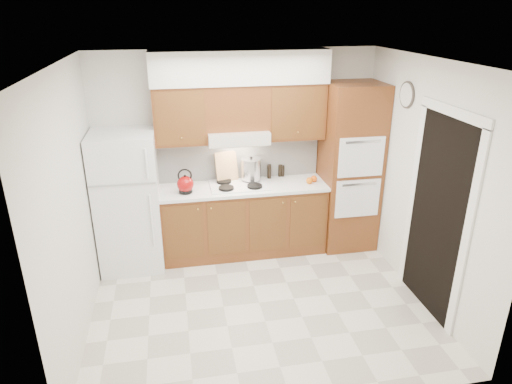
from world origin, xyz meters
The scene contains 26 objects.
floor centered at (0.00, 0.00, 0.00)m, with size 3.60×3.60×0.00m, color beige.
ceiling centered at (0.00, 0.00, 2.60)m, with size 3.60×3.60×0.00m, color white.
wall_back centered at (0.00, 1.50, 1.30)m, with size 3.60×0.02×2.60m, color silver.
wall_left centered at (-1.80, 0.00, 1.30)m, with size 0.02×3.00×2.60m, color silver.
wall_right centered at (1.80, 0.00, 1.30)m, with size 0.02×3.00×2.60m, color silver.
fridge centered at (-1.41, 1.14, 0.86)m, with size 0.75×0.72×1.72m, color white.
base_cabinets centered at (0.02, 1.20, 0.45)m, with size 2.11×0.60×0.90m, color brown.
countertop centered at (0.03, 1.19, 0.92)m, with size 2.13×0.62×0.04m, color white.
backsplash centered at (0.02, 1.49, 1.22)m, with size 2.11×0.03×0.56m, color white.
oven_cabinet centered at (1.44, 1.18, 1.10)m, with size 0.70×0.65×2.20m, color brown.
upper_cab_left centered at (-0.71, 1.33, 1.85)m, with size 0.63×0.33×0.70m, color brown.
upper_cab_right centered at (0.72, 1.33, 1.85)m, with size 0.73×0.33×0.70m, color brown.
range_hood centered at (-0.02, 1.27, 1.57)m, with size 0.75×0.45×0.15m, color silver.
upper_cab_over_hood centered at (-0.02, 1.33, 1.92)m, with size 0.75×0.33×0.55m, color brown.
soffit centered at (0.03, 1.32, 2.40)m, with size 2.13×0.36×0.40m, color silver.
cooktop centered at (-0.02, 1.21, 0.95)m, with size 0.74×0.50×0.01m, color white.
doorway centered at (1.79, -0.35, 1.05)m, with size 0.02×0.90×2.10m, color black.
wall_clock centered at (1.79, 0.55, 2.15)m, with size 0.30×0.30×0.02m, color #3F3833.
kettle centered at (-0.71, 1.09, 1.05)m, with size 0.21×0.21×0.21m, color maroon.
cutting_board centered at (-0.16, 1.41, 1.14)m, with size 0.29×0.02×0.39m, color tan.
stock_pot centered at (0.16, 1.35, 1.10)m, with size 0.26×0.26×0.27m, color silver.
condiment_a centered at (0.41, 1.40, 1.04)m, with size 0.05×0.05×0.19m, color black.
condiment_b centered at (0.57, 1.45, 1.02)m, with size 0.05×0.05×0.16m, color black.
condiment_c centered at (0.60, 1.45, 1.01)m, with size 0.05×0.05×0.15m, color black.
orange_near centered at (0.95, 1.16, 0.98)m, with size 0.08×0.08×0.08m, color #FF570D.
orange_far centered at (0.88, 1.10, 0.98)m, with size 0.09×0.09×0.09m, color #FF650D.
Camera 1 is at (-0.83, -4.16, 3.06)m, focal length 32.00 mm.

